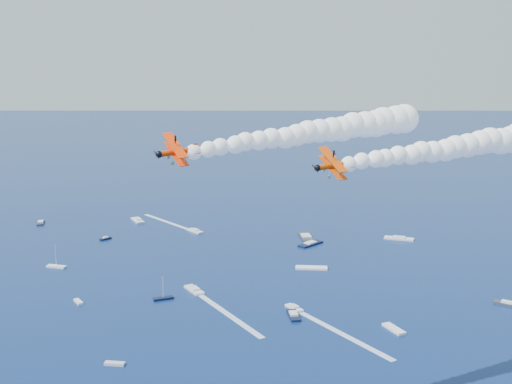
# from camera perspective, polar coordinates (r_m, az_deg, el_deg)

# --- Properties ---
(biplane_lead) EXTENTS (11.27, 12.21, 8.55)m
(biplane_lead) POSITION_cam_1_polar(r_m,az_deg,el_deg) (112.87, 7.02, 2.37)
(biplane_lead) COLOR #D54204
(biplane_trail) EXTENTS (12.04, 12.78, 8.85)m
(biplane_trail) POSITION_cam_1_polar(r_m,az_deg,el_deg) (112.88, -7.03, 3.60)
(biplane_trail) COLOR #FB3605
(smoke_trail_lead) EXTENTS (55.14, 48.88, 10.07)m
(smoke_trail_lead) POSITION_cam_1_polar(r_m,az_deg,el_deg) (127.27, 17.57, 3.85)
(smoke_trail_lead) COLOR white
(smoke_trail_trail) EXTENTS (55.29, 52.07, 10.07)m
(smoke_trail_trail) POSITION_cam_1_polar(r_m,az_deg,el_deg) (123.64, 4.64, 5.26)
(smoke_trail_trail) COLOR white
(spectator_boats) EXTENTS (231.14, 167.79, 0.70)m
(spectator_boats) POSITION_cam_1_polar(r_m,az_deg,el_deg) (225.40, 0.51, -7.39)
(spectator_boats) COLOR white
(spectator_boats) RESTS_ON ground
(boat_wakes) EXTENTS (167.27, 163.82, 0.04)m
(boat_wakes) POSITION_cam_1_polar(r_m,az_deg,el_deg) (205.62, 3.57, -9.40)
(boat_wakes) COLOR white
(boat_wakes) RESTS_ON ground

